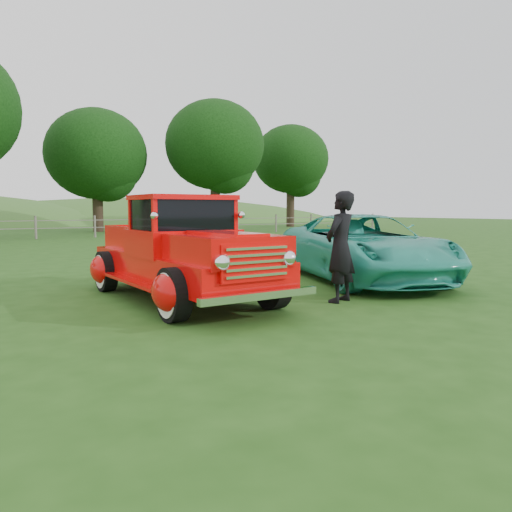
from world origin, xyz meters
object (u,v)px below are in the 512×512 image
red_pickup (182,253)px  man (340,247)px  tree_mid_east (215,145)px  tree_near_east (96,154)px  teal_sedan (363,247)px  tree_far_east (291,160)px

red_pickup → man: 2.68m
tree_mid_east → man: (-11.45, -26.56, -5.25)m
tree_mid_east → tree_near_east: bearing=166.0°
teal_sedan → man: (-2.11, -1.64, 0.20)m
tree_far_east → red_pickup: 36.30m
red_pickup → man: bearing=-37.9°
tree_near_east → red_pickup: bearing=-101.7°
teal_sedan → man: man is taller
tree_near_east → teal_sedan: tree_near_east is taller
tree_far_east → teal_sedan: size_ratio=1.71×
tree_mid_east → red_pickup: tree_mid_east is taller
tree_near_east → man: 29.09m
tree_far_east → man: (-20.45, -29.56, -4.94)m
tree_near_east → tree_mid_east: size_ratio=0.88×
tree_near_east → tree_far_east: 17.04m
tree_mid_east → teal_sedan: 27.17m
tree_near_east → tree_far_east: size_ratio=0.94×
tree_near_east → tree_far_east: bearing=3.4°
red_pickup → tree_near_east: bearing=77.1°
red_pickup → teal_sedan: size_ratio=0.97×
tree_mid_east → red_pickup: size_ratio=1.88×
tree_mid_east → man: tree_mid_east is taller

